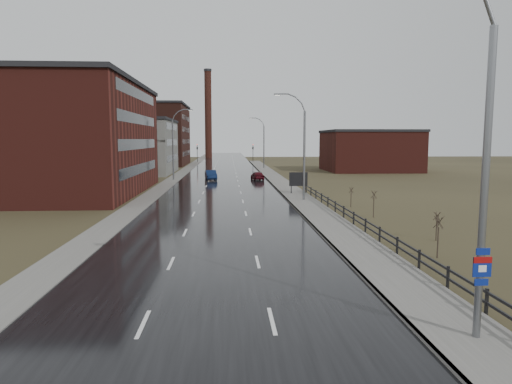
{
  "coord_description": "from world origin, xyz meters",
  "views": [
    {
      "loc": [
        0.75,
        -11.76,
        6.58
      ],
      "look_at": [
        2.65,
        19.11,
        3.0
      ],
      "focal_mm": 32.0,
      "sensor_mm": 36.0,
      "label": 1
    }
  ],
  "objects": [
    {
      "name": "streetlight_main",
      "position": [
        8.47,
        2.0,
        6.06
      ],
      "size": [
        3.91,
        0.29,
        12.11
      ],
      "color": "slate",
      "rests_on": "ground"
    },
    {
      "name": "sidewalk_left",
      "position": [
        -8.2,
        60.0,
        0.06
      ],
      "size": [
        2.4,
        260.0,
        0.12
      ],
      "primitive_type": "cube",
      "color": "#595651",
      "rests_on": "ground"
    },
    {
      "name": "curb_right",
      "position": [
        7.08,
        35.0,
        0.09
      ],
      "size": [
        0.16,
        180.0,
        0.18
      ],
      "primitive_type": "cube",
      "color": "slate",
      "rests_on": "ground"
    },
    {
      "name": "warehouse_mid",
      "position": [
        -17.99,
        78.0,
        5.26
      ],
      "size": [
        16.32,
        20.4,
        10.5
      ],
      "color": "slate",
      "rests_on": "ground"
    },
    {
      "name": "car_near",
      "position": [
        -2.01,
        62.17,
        0.77
      ],
      "size": [
        2.24,
        4.88,
        1.55
      ],
      "primitive_type": "imported",
      "rotation": [
        0.0,
        0.0,
        0.13
      ],
      "color": "#0C1A3D",
      "rests_on": "ground"
    },
    {
      "name": "shrub_e",
      "position": [
        13.04,
        25.68,
        1.21
      ],
      "size": [
        0.54,
        0.57,
        2.28
      ],
      "color": "#382D23",
      "rests_on": "ground"
    },
    {
      "name": "sidewalk_right",
      "position": [
        8.6,
        35.0,
        0.09
      ],
      "size": [
        3.2,
        180.0,
        0.18
      ],
      "primitive_type": "cube",
      "color": "#595651",
      "rests_on": "ground"
    },
    {
      "name": "shrub_c",
      "position": [
        12.37,
        12.37,
        1.26
      ],
      "size": [
        0.56,
        0.59,
        2.38
      ],
      "color": "#382D23",
      "rests_on": "ground"
    },
    {
      "name": "shrub_d",
      "position": [
        14.29,
        16.66,
        1.01
      ],
      "size": [
        0.46,
        0.48,
        1.91
      ],
      "color": "#382D23",
      "rests_on": "ground"
    },
    {
      "name": "traffic_light_right",
      "position": [
        8.0,
        120.0,
        4.6
      ],
      "size": [
        0.58,
        2.73,
        5.3
      ],
      "color": "black",
      "rests_on": "ground"
    },
    {
      "name": "warehouse_near",
      "position": [
        -20.99,
        45.0,
        6.76
      ],
      "size": [
        22.44,
        28.56,
        13.5
      ],
      "color": "#471914",
      "rests_on": "ground"
    },
    {
      "name": "streetlight_left",
      "position": [
        -7.7,
        62.0,
        5.84
      ],
      "size": [
        3.36,
        0.28,
        11.35
      ],
      "color": "slate",
      "rests_on": "ground"
    },
    {
      "name": "car_far",
      "position": [
        5.5,
        61.47,
        0.7
      ],
      "size": [
        2.21,
        4.32,
        1.41
      ],
      "primitive_type": "imported",
      "rotation": [
        0.0,
        0.0,
        3.28
      ],
      "color": "#410A12",
      "rests_on": "ground"
    },
    {
      "name": "ground",
      "position": [
        0.0,
        0.0,
        0.0
      ],
      "size": [
        320.0,
        320.0,
        0.0
      ],
      "primitive_type": "plane",
      "color": "#2D2819",
      "rests_on": "ground"
    },
    {
      "name": "building_right",
      "position": [
        30.3,
        82.0,
        4.26
      ],
      "size": [
        18.36,
        16.32,
        8.5
      ],
      "color": "#471914",
      "rests_on": "ground"
    },
    {
      "name": "warehouse_far",
      "position": [
        -22.99,
        108.0,
        7.76
      ],
      "size": [
        26.52,
        24.48,
        15.5
      ],
      "color": "#331611",
      "rests_on": "ground"
    },
    {
      "name": "billboard",
      "position": [
        9.1,
        41.78,
        1.79
      ],
      "size": [
        2.19,
        0.17,
        2.69
      ],
      "color": "black",
      "rests_on": "ground"
    },
    {
      "name": "smokestack",
      "position": [
        -6.0,
        150.0,
        15.5
      ],
      "size": [
        2.7,
        2.7,
        30.7
      ],
      "color": "#331611",
      "rests_on": "ground"
    },
    {
      "name": "streetlight_right_far",
      "position": [
        8.5,
        90.0,
        5.84
      ],
      "size": [
        3.36,
        0.28,
        11.35
      ],
      "color": "slate",
      "rests_on": "ground"
    },
    {
      "name": "shrub_f",
      "position": [
        12.7,
        31.56,
        1.04
      ],
      "size": [
        0.47,
        0.5,
        1.97
      ],
      "color": "#382D23",
      "rests_on": "ground"
    },
    {
      "name": "road",
      "position": [
        0.0,
        60.0,
        0.03
      ],
      "size": [
        14.0,
        300.0,
        0.06
      ],
      "primitive_type": "cube",
      "color": "black",
      "rests_on": "ground"
    },
    {
      "name": "guardrail",
      "position": [
        10.3,
        18.31,
        0.71
      ],
      "size": [
        0.1,
        53.05,
        1.1
      ],
      "color": "black",
      "rests_on": "ground"
    },
    {
      "name": "traffic_light_left",
      "position": [
        -8.0,
        120.0,
        4.6
      ],
      "size": [
        0.58,
        2.73,
        5.3
      ],
      "color": "black",
      "rests_on": "ground"
    },
    {
      "name": "streetlight_right_mid",
      "position": [
        8.5,
        36.0,
        5.84
      ],
      "size": [
        3.36,
        0.28,
        11.35
      ],
      "color": "slate",
      "rests_on": "ground"
    }
  ]
}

